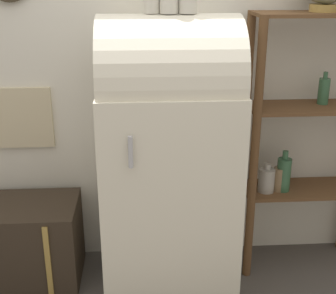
{
  "coord_description": "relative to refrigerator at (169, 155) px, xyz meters",
  "views": [
    {
      "loc": [
        -0.16,
        -2.19,
        1.78
      ],
      "look_at": [
        -0.0,
        0.22,
        0.87
      ],
      "focal_mm": 50.0,
      "sensor_mm": 36.0,
      "label": 1
    }
  ],
  "objects": [
    {
      "name": "wall_back",
      "position": [
        -0.01,
        0.36,
        0.53
      ],
      "size": [
        7.0,
        0.09,
        2.7
      ],
      "color": "silver",
      "rests_on": "ground_plane"
    },
    {
      "name": "refrigerator",
      "position": [
        0.0,
        0.0,
        0.0
      ],
      "size": [
        0.74,
        0.7,
        1.58
      ],
      "color": "silver",
      "rests_on": "ground_plane"
    },
    {
      "name": "suitcase_trunk",
      "position": [
        -0.87,
        0.07,
        -0.57
      ],
      "size": [
        0.66,
        0.45,
        0.5
      ],
      "color": "#33281E",
      "rests_on": "ground_plane"
    },
    {
      "name": "shelf_unit",
      "position": [
        0.82,
        0.15,
        0.04
      ],
      "size": [
        0.76,
        0.32,
        1.57
      ],
      "color": "brown",
      "rests_on": "ground_plane"
    }
  ]
}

